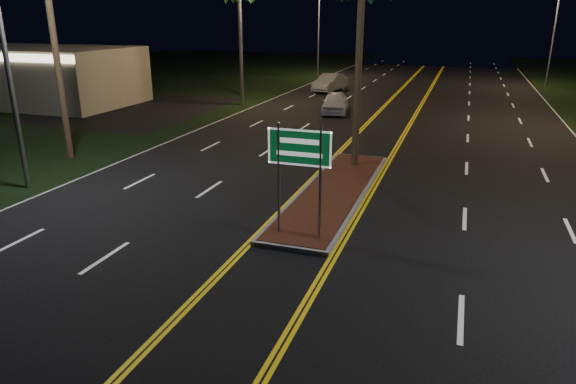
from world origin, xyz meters
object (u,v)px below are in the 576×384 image
at_px(median_island, 334,192).
at_px(commercial_building, 31,75).
at_px(car_far, 330,81).
at_px(streetlight_left_far, 322,21).
at_px(streetlight_right_far, 551,21).
at_px(highway_sign, 299,158).
at_px(streetlight_left_mid, 246,23).
at_px(car_near, 335,101).
at_px(streetlight_left_near, 10,29).

relative_size(median_island, commercial_building, 0.68).
relative_size(median_island, car_far, 2.01).
relative_size(streetlight_left_far, streetlight_right_far, 1.00).
distance_m(highway_sign, streetlight_left_far, 42.67).
distance_m(commercial_building, streetlight_left_far, 28.75).
height_order(streetlight_left_mid, streetlight_right_far, same).
bearing_deg(streetlight_right_far, median_island, -106.87).
bearing_deg(streetlight_right_far, highway_sign, -105.15).
bearing_deg(median_island, highway_sign, -90.00).
relative_size(median_island, car_near, 2.14).
height_order(streetlight_left_near, streetlight_left_far, same).
height_order(highway_sign, car_near, highway_sign).
distance_m(median_island, streetlight_left_far, 38.89).
xyz_separation_m(streetlight_right_far, car_far, (-17.48, -9.00, -4.80)).
bearing_deg(commercial_building, streetlight_right_far, 31.01).
height_order(streetlight_left_far, car_far, streetlight_left_far).
distance_m(streetlight_left_near, streetlight_left_mid, 20.00).
xyz_separation_m(streetlight_left_near, streetlight_left_far, (0.00, 40.00, 0.00)).
relative_size(highway_sign, streetlight_left_near, 0.36).
height_order(streetlight_left_mid, streetlight_left_far, same).
bearing_deg(car_far, median_island, -66.54).
bearing_deg(car_near, streetlight_left_far, 97.66).
height_order(commercial_building, streetlight_left_mid, streetlight_left_mid).
distance_m(highway_sign, streetlight_left_near, 11.17).
bearing_deg(streetlight_right_far, commercial_building, -148.99).
bearing_deg(streetlight_left_far, median_island, -74.00).
relative_size(streetlight_left_mid, streetlight_left_far, 1.00).
bearing_deg(streetlight_left_mid, streetlight_right_far, 40.30).
xyz_separation_m(median_island, streetlight_left_near, (-10.61, -3.00, 5.57)).
distance_m(commercial_building, car_near, 22.31).
height_order(car_near, car_far, car_far).
bearing_deg(streetlight_left_mid, car_far, 67.40).
height_order(commercial_building, car_near, commercial_building).
relative_size(median_island, highway_sign, 3.20).
distance_m(highway_sign, car_far, 31.01).
distance_m(highway_sign, car_near, 20.64).
bearing_deg(streetlight_left_far, streetlight_right_far, -5.38).
xyz_separation_m(streetlight_left_mid, car_near, (6.68, -1.00, -4.86)).
bearing_deg(commercial_building, car_far, 34.21).
distance_m(median_island, highway_sign, 4.80).
xyz_separation_m(streetlight_left_mid, streetlight_left_far, (0.00, 20.00, 0.00)).
bearing_deg(median_island, streetlight_left_mid, 121.98).
bearing_deg(streetlight_left_near, highway_sign, -6.47).
xyz_separation_m(highway_sign, car_far, (-6.87, 30.20, -1.55)).
xyz_separation_m(highway_sign, streetlight_left_far, (-10.61, 41.20, 3.25)).
distance_m(streetlight_left_near, streetlight_right_far, 43.53).
distance_m(streetlight_left_mid, car_far, 10.87).
distance_m(median_island, streetlight_left_near, 12.36).
bearing_deg(car_near, streetlight_right_far, 42.58).
relative_size(streetlight_left_mid, car_near, 1.88).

